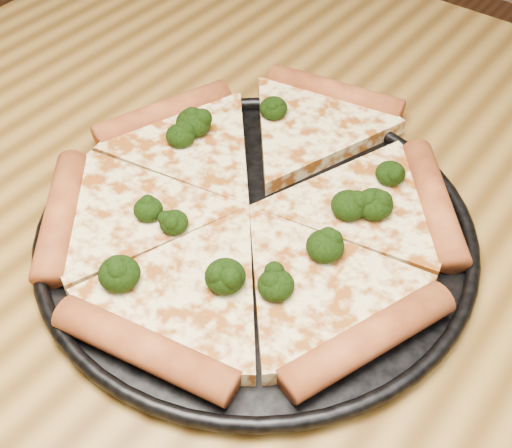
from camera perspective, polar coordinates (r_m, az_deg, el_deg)
The scene contains 4 objects.
dining_table at distance 0.64m, azimuth 8.44°, elevation -8.64°, with size 1.20×0.90×0.75m.
pizza_pan at distance 0.57m, azimuth 0.00°, elevation -0.57°, with size 0.38×0.38×0.02m.
pizza at distance 0.58m, azimuth -0.35°, elevation 1.68°, with size 0.38×0.40×0.03m.
broccoli_florets at distance 0.57m, azimuth -0.19°, elevation 1.95°, with size 0.23×0.27×0.03m.
Camera 1 is at (0.15, -0.35, 1.17)m, focal length 47.01 mm.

